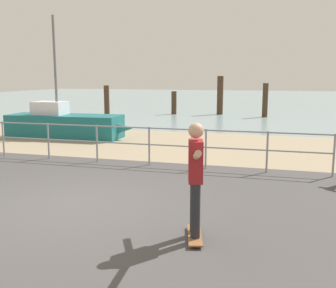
{
  "coord_description": "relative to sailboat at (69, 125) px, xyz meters",
  "views": [
    {
      "loc": [
        3.61,
        -6.32,
        2.38
      ],
      "look_at": [
        1.23,
        2.0,
        0.9
      ],
      "focal_mm": 42.64,
      "sensor_mm": 36.0,
      "label": 1
    }
  ],
  "objects": [
    {
      "name": "groyne_post_3",
      "position": [
        6.93,
        10.05,
        0.46
      ],
      "size": [
        0.31,
        0.31,
        1.97
      ],
      "primitive_type": "cylinder",
      "color": "#422D1E",
      "rests_on": "ground"
    },
    {
      "name": "railing_fence",
      "position": [
        2.23,
        -3.7,
        0.18
      ],
      "size": [
        13.81,
        0.05,
        1.05
      ],
      "color": "gray",
      "rests_on": "ground"
    },
    {
      "name": "skateboard",
      "position": [
        6.74,
        -8.18,
        -0.45
      ],
      "size": [
        0.39,
        0.82,
        0.08
      ],
      "color": "brown",
      "rests_on": "ground"
    },
    {
      "name": "beach_strip",
      "position": [
        4.28,
        -0.3,
        -0.52
      ],
      "size": [
        24.0,
        6.0,
        0.04
      ],
      "primitive_type": "cube",
      "color": "tan",
      "rests_on": "ground"
    },
    {
      "name": "ground_plane",
      "position": [
        4.28,
        -8.3,
        -0.52
      ],
      "size": [
        24.0,
        10.0,
        0.04
      ],
      "primitive_type": "cube",
      "color": "#474444",
      "rests_on": "ground"
    },
    {
      "name": "groyne_post_1",
      "position": [
        1.42,
        10.32,
        0.2
      ],
      "size": [
        0.32,
        0.32,
        1.44
      ],
      "primitive_type": "cylinder",
      "color": "#422D1E",
      "rests_on": "ground"
    },
    {
      "name": "sea_surface",
      "position": [
        4.28,
        27.7,
        -0.52
      ],
      "size": [
        72.0,
        50.0,
        0.04
      ],
      "primitive_type": "cube",
      "color": "#849EA3",
      "rests_on": "ground"
    },
    {
      "name": "sailboat",
      "position": [
        0.0,
        0.0,
        0.0
      ],
      "size": [
        4.99,
        1.59,
        4.61
      ],
      "color": "#19666B",
      "rests_on": "ground"
    },
    {
      "name": "groyne_post_2",
      "position": [
        4.18,
        11.02,
        0.67
      ],
      "size": [
        0.38,
        0.38,
        2.37
      ],
      "primitive_type": "cylinder",
      "color": "#422D1E",
      "rests_on": "ground"
    },
    {
      "name": "skateboarder",
      "position": [
        6.74,
        -8.18,
        0.5
      ],
      "size": [
        0.45,
        1.42,
        1.65
      ],
      "color": "#26262B",
      "rests_on": "skateboard"
    },
    {
      "name": "groyne_post_0",
      "position": [
        -1.33,
        6.44,
        0.41
      ],
      "size": [
        0.29,
        0.29,
        1.86
      ],
      "primitive_type": "cylinder",
      "color": "#422D1E",
      "rests_on": "ground"
    }
  ]
}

